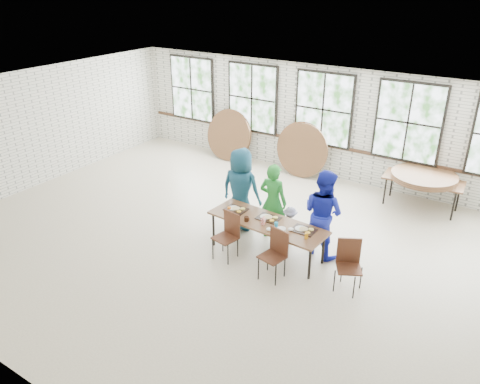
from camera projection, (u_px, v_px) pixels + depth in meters
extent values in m
plane|color=beige|center=(230.00, 244.00, 9.73)|extent=(12.00, 12.00, 0.00)
plane|color=white|center=(228.00, 102.00, 8.46)|extent=(12.00, 12.00, 0.00)
plane|color=silver|center=(323.00, 122.00, 12.51)|extent=(12.00, 0.00, 12.00)
plane|color=silver|center=(20.00, 302.00, 5.68)|extent=(12.00, 0.00, 12.00)
plane|color=silver|center=(37.00, 128.00, 12.06)|extent=(0.00, 9.00, 9.00)
cube|color=#422819|center=(321.00, 144.00, 12.74)|extent=(11.80, 0.05, 0.08)
cube|color=black|center=(192.00, 89.00, 14.48)|extent=(1.62, 0.05, 1.97)
cube|color=white|center=(191.00, 89.00, 14.45)|extent=(1.50, 0.01, 1.85)
cube|color=black|center=(252.00, 98.00, 13.39)|extent=(1.62, 0.05, 1.97)
cube|color=white|center=(252.00, 98.00, 13.36)|extent=(1.50, 0.01, 1.85)
cube|color=black|center=(324.00, 109.00, 12.30)|extent=(1.62, 0.05, 1.97)
cube|color=white|center=(323.00, 109.00, 12.28)|extent=(1.50, 0.01, 1.85)
cube|color=black|center=(408.00, 122.00, 11.22)|extent=(1.62, 0.05, 1.97)
cube|color=white|center=(408.00, 123.00, 11.19)|extent=(1.50, 0.01, 1.85)
cube|color=brown|center=(267.00, 222.00, 9.10)|extent=(2.45, 0.97, 0.04)
cylinder|color=black|center=(214.00, 230.00, 9.56)|extent=(0.05, 0.05, 0.70)
cylinder|color=black|center=(230.00, 219.00, 10.02)|extent=(0.05, 0.05, 0.70)
cylinder|color=black|center=(310.00, 263.00, 8.49)|extent=(0.05, 0.05, 0.70)
cylinder|color=black|center=(323.00, 248.00, 8.95)|extent=(0.05, 0.05, 0.70)
cube|color=#4E291A|center=(225.00, 238.00, 9.08)|extent=(0.49, 0.47, 0.03)
cube|color=#4E291A|center=(232.00, 223.00, 9.10)|extent=(0.42, 0.11, 0.50)
cylinder|color=black|center=(213.00, 249.00, 9.14)|extent=(0.02, 0.02, 0.44)
cylinder|color=black|center=(223.00, 242.00, 9.40)|extent=(0.02, 0.02, 0.44)
cylinder|color=black|center=(228.00, 255.00, 8.96)|extent=(0.02, 0.02, 0.44)
cylinder|color=black|center=(238.00, 247.00, 9.22)|extent=(0.02, 0.02, 0.44)
cube|color=#4E291A|center=(272.00, 257.00, 8.48)|extent=(0.49, 0.48, 0.03)
cube|color=#4E291A|center=(279.00, 241.00, 8.49)|extent=(0.42, 0.12, 0.50)
cylinder|color=black|center=(258.00, 269.00, 8.53)|extent=(0.02, 0.02, 0.44)
cylinder|color=black|center=(268.00, 260.00, 8.79)|extent=(0.02, 0.02, 0.44)
cylinder|color=black|center=(276.00, 275.00, 8.36)|extent=(0.02, 0.02, 0.44)
cylinder|color=black|center=(285.00, 266.00, 8.61)|extent=(0.02, 0.02, 0.44)
cube|color=#4E291A|center=(349.00, 269.00, 8.15)|extent=(0.56, 0.55, 0.03)
cube|color=#4E291A|center=(349.00, 251.00, 8.21)|extent=(0.38, 0.23, 0.50)
cylinder|color=black|center=(334.00, 281.00, 8.20)|extent=(0.02, 0.02, 0.44)
cylinder|color=black|center=(342.00, 272.00, 8.46)|extent=(0.02, 0.02, 0.44)
cylinder|color=black|center=(354.00, 288.00, 8.03)|extent=(0.02, 0.02, 0.44)
cylinder|color=black|center=(361.00, 278.00, 8.28)|extent=(0.02, 0.02, 0.44)
imported|color=navy|center=(241.00, 189.00, 10.02)|extent=(0.95, 0.67, 1.84)
imported|color=#22832C|center=(273.00, 202.00, 9.66)|extent=(0.63, 0.42, 1.67)
imported|color=#121239|center=(290.00, 225.00, 9.64)|extent=(0.59, 0.45, 0.81)
imported|color=#1823AC|center=(323.00, 213.00, 9.09)|extent=(1.03, 0.90, 1.79)
cube|color=brown|center=(423.00, 180.00, 10.97)|extent=(1.84, 0.84, 0.04)
cylinder|color=black|center=(385.00, 191.00, 11.31)|extent=(0.04, 0.04, 0.70)
cylinder|color=black|center=(392.00, 183.00, 11.72)|extent=(0.04, 0.04, 0.70)
cylinder|color=black|center=(453.00, 207.00, 10.54)|extent=(0.04, 0.04, 0.70)
cylinder|color=black|center=(458.00, 198.00, 10.95)|extent=(0.04, 0.04, 0.70)
cube|color=black|center=(236.00, 209.00, 9.54)|extent=(0.44, 0.33, 0.02)
cube|color=black|center=(268.00, 218.00, 9.20)|extent=(0.44, 0.33, 0.02)
cube|color=black|center=(304.00, 230.00, 8.77)|extent=(0.44, 0.33, 0.02)
cylinder|color=black|center=(246.00, 219.00, 9.09)|extent=(0.09, 0.09, 0.09)
cube|color=red|center=(263.00, 222.00, 8.96)|extent=(0.06, 0.07, 0.11)
cylinder|color=#1B93CF|center=(276.00, 225.00, 8.87)|extent=(0.07, 0.07, 0.10)
cylinder|color=orange|center=(306.00, 236.00, 8.49)|extent=(0.07, 0.07, 0.11)
cylinder|color=white|center=(281.00, 231.00, 8.67)|extent=(0.17, 0.17, 0.10)
ellipsoid|color=white|center=(237.00, 218.00, 9.17)|extent=(0.11, 0.11, 0.05)
ellipsoid|color=white|center=(269.00, 229.00, 8.77)|extent=(0.11, 0.11, 0.05)
ellipsoid|color=white|center=(291.00, 229.00, 8.76)|extent=(0.11, 0.11, 0.05)
cylinder|color=brown|center=(424.00, 178.00, 10.96)|extent=(1.50, 1.50, 0.04)
cylinder|color=brown|center=(424.00, 177.00, 10.94)|extent=(1.50, 1.50, 0.04)
cylinder|color=brown|center=(424.00, 175.00, 10.92)|extent=(1.50, 1.50, 0.04)
cylinder|color=brown|center=(230.00, 134.00, 14.02)|extent=(1.50, 0.25, 1.49)
cylinder|color=brown|center=(228.00, 135.00, 13.94)|extent=(1.50, 0.44, 1.46)
cylinder|color=brown|center=(301.00, 149.00, 12.85)|extent=(1.50, 0.31, 1.48)
cylinder|color=brown|center=(302.00, 151.00, 12.74)|extent=(1.50, 0.31, 1.48)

